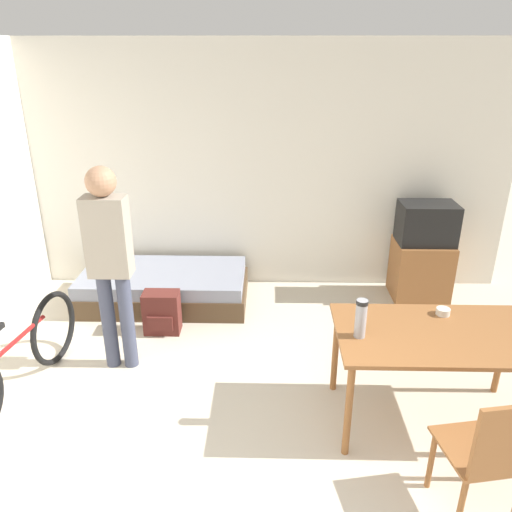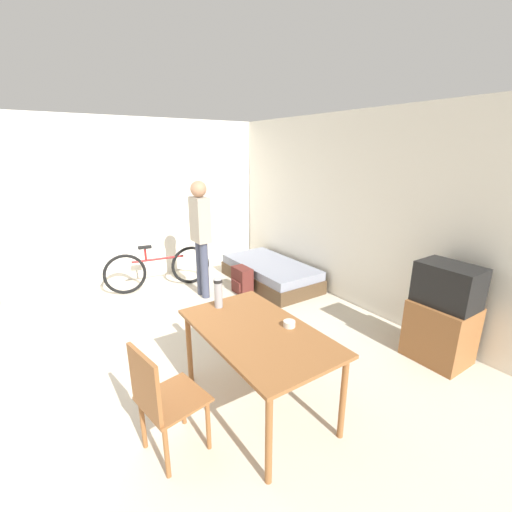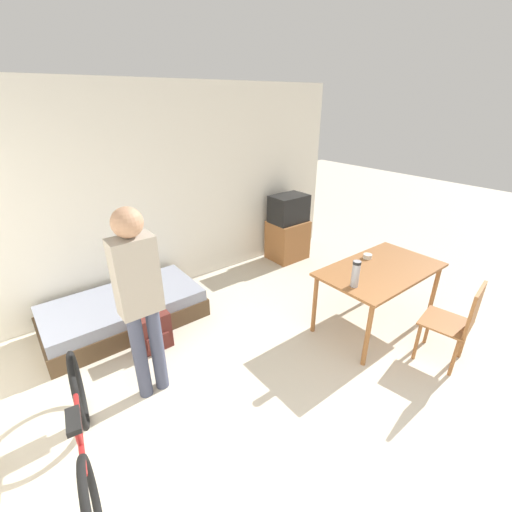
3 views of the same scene
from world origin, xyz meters
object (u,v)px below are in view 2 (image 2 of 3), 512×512
(person_standing, at_px, (200,230))
(backpack, at_px, (242,280))
(tv, at_px, (443,316))
(thermos_flask, at_px, (218,292))
(bicycle, at_px, (159,269))
(dining_table, at_px, (258,338))
(wooden_chair, at_px, (161,397))
(daybed, at_px, (270,273))
(mate_bowl, at_px, (289,324))

(person_standing, xyz_separation_m, backpack, (0.25, 0.56, -0.84))
(tv, bearing_deg, thermos_flask, -116.71)
(tv, bearing_deg, bicycle, -153.00)
(dining_table, xyz_separation_m, person_standing, (-2.48, 0.65, 0.37))
(wooden_chair, distance_m, backpack, 3.09)
(tv, xyz_separation_m, bicycle, (-3.63, -1.85, -0.18))
(daybed, xyz_separation_m, tv, (2.82, 0.20, 0.34))
(dining_table, height_order, person_standing, person_standing)
(wooden_chair, bearing_deg, thermos_flask, 127.75)
(daybed, height_order, tv, tv)
(thermos_flask, bearing_deg, dining_table, 6.35)
(bicycle, distance_m, backpack, 1.38)
(person_standing, distance_m, backpack, 1.04)
(mate_bowl, height_order, backpack, mate_bowl)
(bicycle, relative_size, backpack, 3.99)
(wooden_chair, height_order, person_standing, person_standing)
(person_standing, xyz_separation_m, mate_bowl, (2.58, -0.39, -0.26))
(thermos_flask, bearing_deg, mate_bowl, 25.43)
(dining_table, bearing_deg, backpack, 151.53)
(thermos_flask, bearing_deg, backpack, 142.53)
(dining_table, bearing_deg, tv, 76.52)
(tv, relative_size, thermos_flask, 3.87)
(tv, distance_m, thermos_flask, 2.38)
(person_standing, distance_m, mate_bowl, 2.62)
(bicycle, bearing_deg, mate_bowl, 1.27)
(bicycle, bearing_deg, tv, 27.00)
(daybed, xyz_separation_m, backpack, (0.10, -0.62, 0.03))
(daybed, relative_size, mate_bowl, 17.61)
(tv, relative_size, mate_bowl, 10.66)
(daybed, height_order, person_standing, person_standing)
(dining_table, xyz_separation_m, mate_bowl, (0.10, 0.26, 0.11))
(daybed, distance_m, backpack, 0.63)
(bicycle, xyz_separation_m, backpack, (0.92, 1.02, -0.13))
(backpack, bearing_deg, daybed, 99.38)
(dining_table, xyz_separation_m, thermos_flask, (-0.57, -0.06, 0.23))
(tv, xyz_separation_m, wooden_chair, (-0.44, -2.90, 0.00))
(dining_table, xyz_separation_m, backpack, (-2.23, 1.21, -0.47))
(bicycle, height_order, mate_bowl, mate_bowl)
(bicycle, height_order, backpack, bicycle)
(dining_table, height_order, backpack, dining_table)
(daybed, height_order, bicycle, bicycle)
(daybed, bearing_deg, tv, 4.13)
(wooden_chair, bearing_deg, dining_table, 93.33)
(tv, relative_size, dining_table, 0.76)
(daybed, xyz_separation_m, dining_table, (2.33, -1.83, 0.50))
(mate_bowl, xyz_separation_m, backpack, (-2.33, 0.95, -0.58))
(person_standing, height_order, thermos_flask, person_standing)
(wooden_chair, height_order, bicycle, wooden_chair)
(mate_bowl, bearing_deg, person_standing, 171.32)
(person_standing, xyz_separation_m, thermos_flask, (1.91, -0.71, -0.13))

